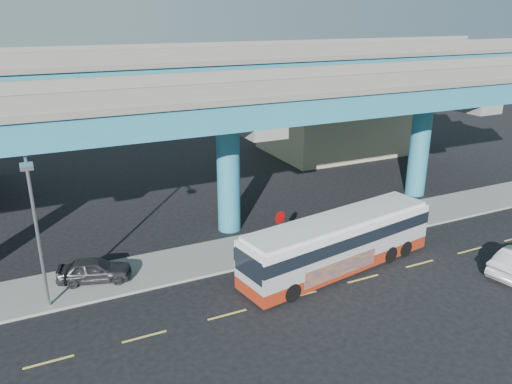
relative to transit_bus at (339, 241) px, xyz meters
name	(u,v)px	position (x,y,z in m)	size (l,w,h in m)	color
ground	(297,293)	(-3.38, -1.28, -1.71)	(120.00, 120.00, 0.00)	black
sidewalk	(252,249)	(-3.38, 4.22, -1.64)	(70.00, 4.00, 0.15)	gray
lane_markings	(299,295)	(-3.38, -1.58, -1.70)	(58.00, 0.12, 0.01)	#D8C64C
viaduct	(226,91)	(-3.38, 7.83, 7.43)	(52.00, 12.40, 11.70)	#226F82
building_beige	(338,117)	(14.62, 21.70, 1.80)	(14.00, 10.23, 7.00)	tan
transit_bus	(339,241)	(0.00, 0.00, 0.00)	(12.41, 4.59, 3.12)	maroon
parked_car	(94,270)	(-12.60, 4.22, -0.91)	(4.08, 2.53, 1.29)	#2A2A2F
street_lamp	(34,212)	(-15.02, 2.16, 3.59)	(0.50, 2.58, 7.96)	gray
stop_sign	(280,223)	(-2.15, 2.90, 0.38)	(0.77, 0.30, 2.68)	gray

